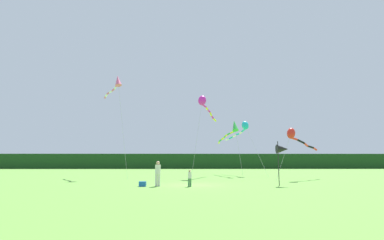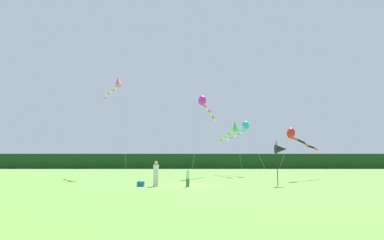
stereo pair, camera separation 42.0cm
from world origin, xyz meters
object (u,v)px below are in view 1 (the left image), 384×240
(kite_rainbow, at_px, (117,83))
(kite_red, at_px, (294,136))
(kite_cyan, at_px, (243,128))
(person_child, at_px, (190,177))
(person_adult, at_px, (158,172))
(banner_flag_pole, at_px, (282,149))
(kite_green, at_px, (232,128))
(kite_magenta, at_px, (204,103))
(cooler_box, at_px, (143,184))

(kite_rainbow, bearing_deg, kite_red, -13.29)
(kite_cyan, bearing_deg, person_child, -113.87)
(person_adult, bearing_deg, person_child, -6.74)
(person_adult, distance_m, kite_cyan, 18.74)
(banner_flag_pole, height_order, kite_green, kite_green)
(kite_rainbow, height_order, kite_magenta, kite_rainbow)
(cooler_box, height_order, banner_flag_pole, banner_flag_pole)
(banner_flag_pole, height_order, kite_red, kite_red)
(kite_red, xyz_separation_m, kite_green, (-5.05, 7.31, 1.50))
(person_child, xyz_separation_m, kite_cyan, (6.96, 15.74, 5.39))
(kite_magenta, bearing_deg, kite_red, -29.58)
(cooler_box, relative_size, kite_cyan, 0.05)
(kite_magenta, bearing_deg, person_adult, -108.80)
(kite_red, relative_size, kite_cyan, 0.64)
(kite_rainbow, distance_m, kite_green, 15.04)
(person_adult, height_order, kite_red, kite_red)
(kite_cyan, bearing_deg, kite_green, -143.33)
(person_child, distance_m, cooler_box, 3.48)
(kite_red, relative_size, kite_magenta, 0.63)
(kite_rainbow, distance_m, kite_red, 20.53)
(person_child, xyz_separation_m, kite_red, (10.45, 7.26, 3.64))
(kite_rainbow, xyz_separation_m, kite_cyan, (15.45, 4.00, -4.80))
(kite_red, bearing_deg, person_child, -145.20)
(kite_magenta, bearing_deg, person_child, -97.95)
(person_adult, height_order, banner_flag_pole, banner_flag_pole)
(kite_cyan, height_order, kite_green, kite_cyan)
(person_child, relative_size, kite_red, 0.21)
(person_adult, bearing_deg, cooler_box, -173.60)
(banner_flag_pole, distance_m, kite_cyan, 15.19)
(kite_rainbow, bearing_deg, person_child, -54.11)
(kite_rainbow, relative_size, kite_magenta, 1.25)
(banner_flag_pole, height_order, kite_magenta, kite_magenta)
(kite_rainbow, bearing_deg, kite_green, 11.54)
(kite_red, bearing_deg, person_adult, -151.40)
(person_child, height_order, kite_cyan, kite_cyan)
(kite_red, distance_m, kite_green, 9.01)
(person_adult, relative_size, kite_rainbow, 0.16)
(person_adult, distance_m, kite_green, 16.95)
(kite_rainbow, height_order, kite_red, kite_rainbow)
(kite_rainbow, xyz_separation_m, kite_magenta, (10.20, 0.49, -2.30))
(kite_red, xyz_separation_m, kite_cyan, (-3.48, 8.48, 1.75))
(person_child, relative_size, kite_cyan, 0.13)
(person_adult, xyz_separation_m, kite_magenta, (4.07, 11.94, 7.54))
(person_adult, relative_size, person_child, 1.51)
(kite_red, bearing_deg, kite_cyan, 112.33)
(kite_green, bearing_deg, kite_rainbow, -168.46)
(banner_flag_pole, distance_m, kite_rainbow, 20.70)
(person_adult, xyz_separation_m, cooler_box, (-1.09, -0.12, -0.84))
(person_adult, height_order, kite_magenta, kite_magenta)
(kite_rainbow, height_order, kite_green, kite_rainbow)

